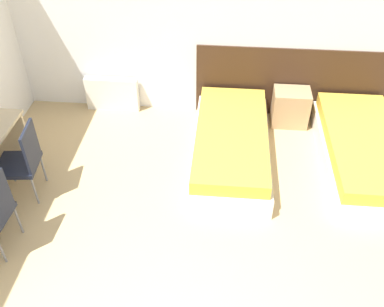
# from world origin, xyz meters

# --- Properties ---
(wall_back) EXTENTS (6.10, 0.05, 2.70)m
(wall_back) POSITION_xyz_m (0.00, 3.80, 1.35)
(wall_back) COLOR white
(wall_back) RESTS_ON ground_plane
(headboard_panel) EXTENTS (2.63, 0.03, 1.02)m
(headboard_panel) POSITION_xyz_m (1.22, 3.76, 0.51)
(headboard_panel) COLOR #382316
(headboard_panel) RESTS_ON ground_plane
(bed_near_window) EXTENTS (0.94, 2.04, 0.43)m
(bed_near_window) POSITION_xyz_m (0.43, 2.71, 0.21)
(bed_near_window) COLOR silver
(bed_near_window) RESTS_ON ground_plane
(bed_near_door) EXTENTS (0.94, 2.04, 0.43)m
(bed_near_door) POSITION_xyz_m (2.02, 2.71, 0.21)
(bed_near_door) COLOR silver
(bed_near_door) RESTS_ON ground_plane
(nightstand) EXTENTS (0.49, 0.36, 0.51)m
(nightstand) POSITION_xyz_m (1.22, 3.55, 0.25)
(nightstand) COLOR tan
(nightstand) RESTS_ON ground_plane
(radiator) EXTENTS (0.75, 0.12, 0.50)m
(radiator) POSITION_xyz_m (-1.30, 3.68, 0.25)
(radiator) COLOR silver
(radiator) RESTS_ON ground_plane
(chair_near_laptop) EXTENTS (0.48, 0.48, 0.90)m
(chair_near_laptop) POSITION_xyz_m (-1.84, 1.88, 0.49)
(chair_near_laptop) COLOR black
(chair_near_laptop) RESTS_ON ground_plane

